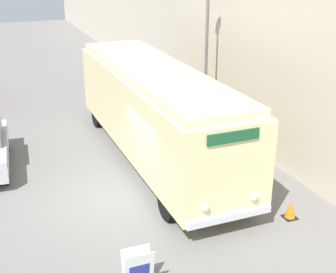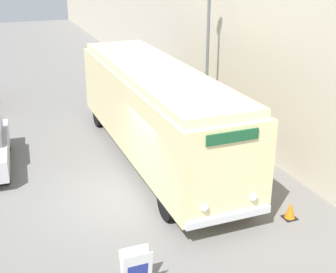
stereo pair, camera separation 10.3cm
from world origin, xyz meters
The scene contains 6 objects.
ground_plane centered at (0.00, 0.00, 0.00)m, with size 80.00×80.00×0.00m, color slate.
building_wall_right centered at (5.90, 10.00, 3.32)m, with size 0.30×60.00×6.63m.
vintage_bus centered at (2.05, 2.37, 1.88)m, with size 2.58×10.99×3.33m.
sign_board centered at (-0.78, -4.07, 0.47)m, with size 0.68×0.37×0.97m.
streetlamp centered at (4.90, 4.15, 3.88)m, with size 0.36×0.36×5.91m.
traffic_cone centered at (4.13, -2.90, 0.25)m, with size 0.36×0.36×0.51m.
Camera 2 is at (-3.25, -12.23, 7.05)m, focal length 50.00 mm.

